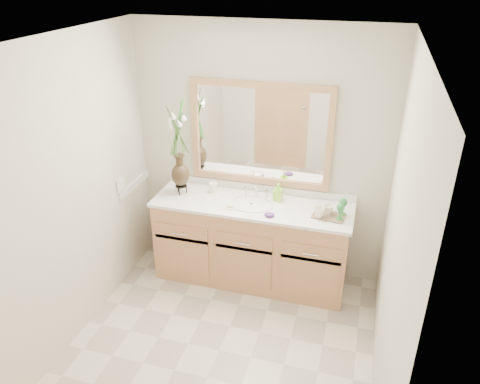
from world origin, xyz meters
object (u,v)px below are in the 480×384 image
(soap_bottle, at_px, (278,193))
(tray, at_px, (329,216))
(tumbler, at_px, (213,188))
(flower_vase, at_px, (178,139))

(soap_bottle, bearing_deg, tray, -14.39)
(soap_bottle, xyz_separation_m, tray, (0.49, -0.18, -0.07))
(soap_bottle, bearing_deg, tumbler, -173.16)
(flower_vase, bearing_deg, soap_bottle, 7.03)
(tumbler, relative_size, soap_bottle, 0.64)
(tumbler, bearing_deg, soap_bottle, 1.05)
(flower_vase, height_order, tray, flower_vase)
(soap_bottle, height_order, tray, soap_bottle)
(tumbler, relative_size, tray, 0.36)
(flower_vase, xyz_separation_m, tray, (1.41, -0.07, -0.54))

